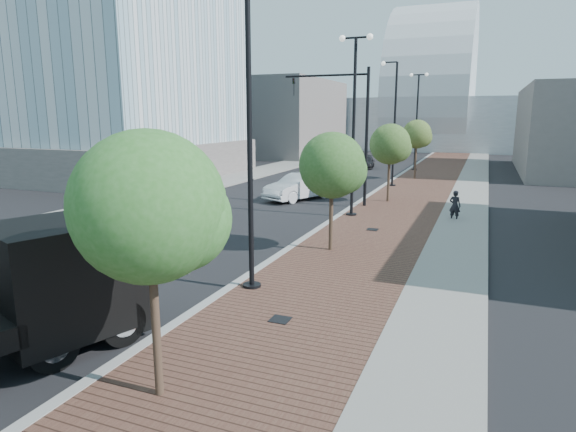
% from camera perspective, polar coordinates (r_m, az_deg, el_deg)
% --- Properties ---
extents(sidewalk, '(7.00, 140.00, 0.12)m').
position_cam_1_polar(sidewalk, '(43.33, 17.27, 4.17)').
color(sidewalk, '#4C2D23').
rests_on(sidewalk, ground).
extents(concrete_strip, '(2.40, 140.00, 0.13)m').
position_cam_1_polar(concrete_strip, '(43.20, 20.84, 3.92)').
color(concrete_strip, slate).
rests_on(concrete_strip, ground).
extents(curb, '(0.30, 140.00, 0.14)m').
position_cam_1_polar(curb, '(43.76, 12.69, 4.49)').
color(curb, gray).
rests_on(curb, ground).
extents(west_sidewalk, '(4.00, 140.00, 0.12)m').
position_cam_1_polar(west_sidewalk, '(47.61, -2.98, 5.31)').
color(west_sidewalk, slate).
rests_on(west_sidewalk, ground).
extents(white_sedan, '(3.60, 5.36, 1.67)m').
position_cam_1_polar(white_sedan, '(31.35, 1.34, 3.45)').
color(white_sedan, silver).
rests_on(white_sedan, ground).
extents(dark_car_mid, '(3.68, 5.66, 1.45)m').
position_cam_1_polar(dark_car_mid, '(48.27, 4.59, 6.17)').
color(dark_car_mid, black).
rests_on(dark_car_mid, ground).
extents(dark_car_far, '(2.27, 4.36, 1.21)m').
position_cam_1_polar(dark_car_far, '(51.30, 9.06, 6.25)').
color(dark_car_far, black).
rests_on(dark_car_far, ground).
extents(pedestrian, '(0.66, 0.52, 1.60)m').
position_cam_1_polar(pedestrian, '(26.29, 18.96, 1.14)').
color(pedestrian, black).
rests_on(pedestrian, ground).
extents(streetlight_1, '(1.44, 0.56, 9.21)m').
position_cam_1_polar(streetlight_1, '(14.47, -4.91, 7.78)').
color(streetlight_1, black).
rests_on(streetlight_1, ground).
extents(streetlight_2, '(1.72, 0.56, 9.28)m').
position_cam_1_polar(streetlight_2, '(25.69, 7.70, 10.46)').
color(streetlight_2, black).
rests_on(streetlight_2, ground).
extents(streetlight_3, '(1.44, 0.56, 9.21)m').
position_cam_1_polar(streetlight_3, '(37.46, 12.18, 9.92)').
color(streetlight_3, black).
rests_on(streetlight_3, ground).
extents(streetlight_4, '(1.72, 0.56, 9.28)m').
position_cam_1_polar(streetlight_4, '(49.29, 14.83, 10.71)').
color(streetlight_4, black).
rests_on(streetlight_4, ground).
extents(traffic_mast, '(5.09, 0.20, 8.00)m').
position_cam_1_polar(traffic_mast, '(28.82, 7.46, 10.91)').
color(traffic_mast, black).
rests_on(traffic_mast, ground).
extents(tree_0, '(2.74, 2.74, 5.11)m').
position_cam_1_polar(tree_0, '(8.89, -15.64, 0.96)').
color(tree_0, '#382619').
rests_on(tree_0, ground).
extents(tree_1, '(2.57, 2.55, 4.73)m').
position_cam_1_polar(tree_1, '(18.78, 5.33, 5.89)').
color(tree_1, '#382619').
rests_on(tree_1, ground).
extents(tree_2, '(2.50, 2.47, 4.86)m').
position_cam_1_polar(tree_2, '(30.42, 11.96, 8.21)').
color(tree_2, '#382619').
rests_on(tree_2, ground).
extents(tree_3, '(2.42, 2.38, 5.01)m').
position_cam_1_polar(tree_3, '(42.26, 14.92, 9.23)').
color(tree_3, '#382619').
rests_on(tree_3, ground).
extents(tower_podium, '(19.00, 19.00, 3.00)m').
position_cam_1_polar(tower_podium, '(46.83, -19.67, 6.32)').
color(tower_podium, '#5E5855').
rests_on(tower_podium, ground).
extents(convention_center, '(50.00, 30.00, 50.00)m').
position_cam_1_polar(convention_center, '(88.33, 16.54, 11.64)').
color(convention_center, '#A4ABAE').
rests_on(convention_center, ground).
extents(commercial_block_nw, '(14.00, 20.00, 10.00)m').
position_cam_1_polar(commercial_block_nw, '(68.43, -1.23, 11.39)').
color(commercial_block_nw, slate).
rests_on(commercial_block_nw, ground).
extents(utility_cover_1, '(0.50, 0.50, 0.02)m').
position_cam_1_polar(utility_cover_1, '(12.90, -0.93, -12.02)').
color(utility_cover_1, black).
rests_on(utility_cover_1, sidewalk).
extents(utility_cover_2, '(0.50, 0.50, 0.02)m').
position_cam_1_polar(utility_cover_2, '(22.95, 9.85, -1.57)').
color(utility_cover_2, black).
rests_on(utility_cover_2, sidewalk).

